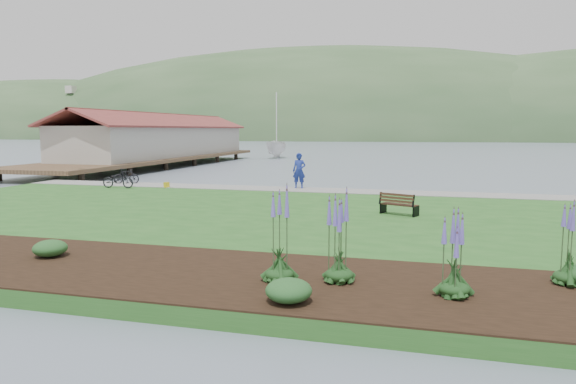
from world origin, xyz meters
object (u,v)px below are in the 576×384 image
person (299,168)px  park_bench (398,204)px  sailboat (277,158)px  bicycle_a (118,180)px

person → park_bench: bearing=-56.1°
park_bench → sailboat: sailboat is taller
park_bench → sailboat: size_ratio=0.06×
bicycle_a → person: bearing=-80.8°
bicycle_a → park_bench: bearing=-113.2°
park_bench → bicycle_a: bicycle_a is taller
person → sailboat: 38.54m
person → sailboat: bearing=105.0°
park_bench → person: (-5.89, 7.80, 0.73)m
person → sailboat: sailboat is taller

